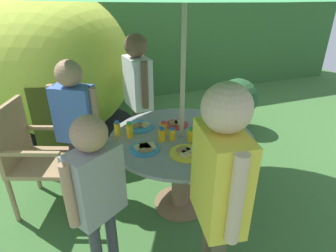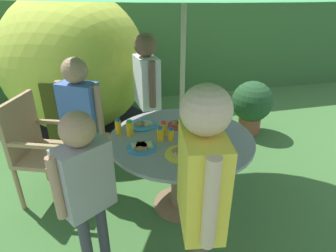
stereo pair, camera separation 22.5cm
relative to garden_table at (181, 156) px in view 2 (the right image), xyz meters
name	(u,v)px [view 2 (the right image)]	position (x,y,z in m)	size (l,w,h in m)	color
ground_plane	(179,206)	(0.00, 0.00, -0.53)	(10.00, 10.00, 0.02)	#3D6B33
hedge_backdrop	(131,34)	(0.00, 3.13, 0.54)	(9.00, 0.70, 2.11)	#33602D
garden_table	(181,156)	(0.00, 0.00, 0.00)	(1.15, 1.15, 0.70)	brown
wooden_chair	(39,145)	(-1.16, 0.44, 0.02)	(0.62, 0.61, 0.96)	tan
dome_tent	(75,63)	(-0.88, 1.88, 0.38)	(1.98, 1.98, 1.80)	#B2C63F
potted_plant	(252,104)	(1.30, 1.17, -0.11)	(0.53, 0.53, 0.70)	brown
child_in_white_shirt	(147,82)	(-0.11, 0.93, 0.36)	(0.24, 0.46, 1.37)	brown
child_in_blue_shirt	(80,110)	(-0.77, 0.48, 0.29)	(0.38, 0.33, 1.27)	#3F3F47
child_in_grey_shirt	(85,178)	(-0.72, -0.46, 0.24)	(0.35, 0.31, 1.18)	#3F3F47
child_in_yellow_shirt	(202,181)	(-0.13, -0.82, 0.38)	(0.26, 0.47, 1.40)	brown
snack_bowl	(209,138)	(0.18, -0.13, 0.22)	(0.17, 0.17, 0.08)	white
plate_mid_left	(143,125)	(-0.27, 0.27, 0.19)	(0.24, 0.24, 0.03)	#338CD8
plate_back_edge	(142,147)	(-0.33, -0.10, 0.20)	(0.22, 0.22, 0.03)	#338CD8
plate_front_edge	(179,124)	(0.04, 0.20, 0.20)	(0.19, 0.19, 0.03)	red
plate_near_left	(182,154)	(-0.07, -0.26, 0.20)	(0.25, 0.25, 0.03)	yellow
juice_bottle_near_right	(118,127)	(-0.48, 0.17, 0.25)	(0.05, 0.05, 0.13)	yellow
juice_bottle_far_left	(171,135)	(-0.09, -0.04, 0.23)	(0.05, 0.05, 0.11)	yellow
juice_bottle_far_right	(190,136)	(0.04, -0.10, 0.24)	(0.06, 0.06, 0.11)	yellow
juice_bottle_center_front	(160,134)	(-0.17, -0.02, 0.24)	(0.05, 0.05, 0.12)	yellow
juice_bottle_center_back	(218,146)	(0.19, -0.29, 0.24)	(0.05, 0.05, 0.12)	yellow
juice_bottle_mid_right	(163,129)	(-0.13, 0.07, 0.24)	(0.06, 0.06, 0.12)	yellow
juice_bottle_spot_a	(130,128)	(-0.39, 0.12, 0.25)	(0.06, 0.06, 0.13)	yellow
cup_near	(226,164)	(0.16, -0.49, 0.22)	(0.07, 0.07, 0.07)	#4C99D8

